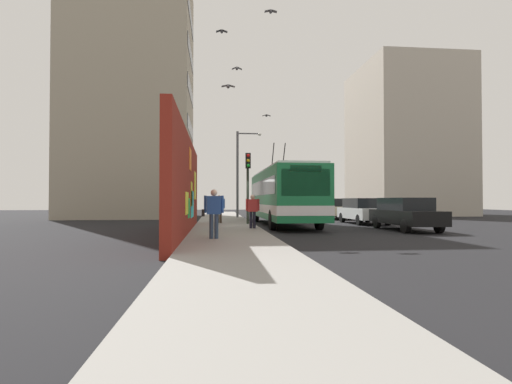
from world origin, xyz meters
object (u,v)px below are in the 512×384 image
parked_car_black (405,213)px  parked_car_white (364,210)px  pedestrian_midblock (219,207)px  traffic_light (248,176)px  city_bus (283,194)px  street_lamp (240,168)px  parked_car_champagne (333,208)px  parked_car_red (313,207)px  pedestrian_near_wall (214,210)px  pedestrian_at_curb (253,209)px

parked_car_black → parked_car_white: (5.45, -0.00, 0.00)m
parked_car_black → pedestrian_midblock: 10.03m
parked_car_black → traffic_light: bearing=64.9°
city_bus → traffic_light: size_ratio=3.05×
city_bus → street_lamp: bearing=15.4°
parked_car_champagne → street_lamp: bearing=88.8°
parked_car_black → street_lamp: (11.99, 7.23, 3.11)m
parked_car_red → pedestrian_near_wall: pedestrian_near_wall is taller
parked_car_white → parked_car_champagne: (6.39, 0.00, -0.00)m
parked_car_red → pedestrian_near_wall: size_ratio=2.79×
parked_car_champagne → pedestrian_midblock: pedestrian_midblock is taller
parked_car_champagne → pedestrian_near_wall: size_ratio=2.77×
city_bus → parked_car_white: bearing=-81.1°
parked_car_white → parked_car_champagne: same height
pedestrian_at_curb → pedestrian_midblock: bearing=18.6°
street_lamp → city_bus: bearing=-164.6°
parked_car_white → traffic_light: traffic_light is taller
street_lamp → traffic_light: bearing=179.2°
parked_car_red → pedestrian_midblock: 16.25m
traffic_light → street_lamp: (8.54, -0.12, 1.14)m
street_lamp → parked_car_white: bearing=-132.1°
city_bus → pedestrian_near_wall: city_bus is taller
pedestrian_midblock → pedestrian_near_wall: pedestrian_near_wall is taller
city_bus → parked_car_black: 7.03m
parked_car_white → parked_car_red: bearing=0.0°
street_lamp → parked_car_black: bearing=-148.9°
parked_car_black → street_lamp: street_lamp is taller
parked_car_champagne → parked_car_red: same height
city_bus → parked_car_white: (0.81, -5.20, -0.96)m
parked_car_white → pedestrian_at_curb: pedestrian_at_curb is taller
city_bus → pedestrian_near_wall: size_ratio=7.12×
parked_car_red → pedestrian_at_curb: 19.53m
parked_car_black → pedestrian_near_wall: bearing=117.2°
parked_car_white → traffic_light: (-2.00, 7.35, 1.97)m
pedestrian_near_wall → traffic_light: 8.55m
pedestrian_near_wall → parked_car_black: bearing=-62.8°
parked_car_black → pedestrian_near_wall: size_ratio=2.85×
parked_car_black → pedestrian_near_wall: pedestrian_near_wall is taller
parked_car_white → pedestrian_at_curb: size_ratio=3.00×
pedestrian_near_wall → parked_car_red: bearing=-21.9°
pedestrian_at_curb → parked_car_white: bearing=-54.2°
city_bus → pedestrian_near_wall: bearing=156.9°
street_lamp → parked_car_champagne: bearing=-91.2°
parked_car_black → pedestrian_midblock: size_ratio=3.02×
city_bus → traffic_light: (-1.19, 2.15, 1.01)m
pedestrian_midblock → parked_car_white: bearing=-84.5°
parked_car_red → city_bus: bearing=159.0°
city_bus → pedestrian_at_curb: (-4.53, 2.20, -0.74)m
city_bus → parked_car_red: size_ratio=2.56×
parked_car_black → parked_car_champagne: bearing=0.0°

